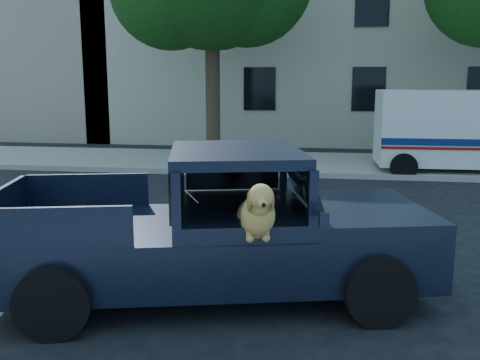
% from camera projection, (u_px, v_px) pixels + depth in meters
% --- Properties ---
extents(ground, '(120.00, 120.00, 0.00)m').
position_uv_depth(ground, '(368.00, 280.00, 6.92)').
color(ground, black).
rests_on(ground, ground).
extents(far_sidewalk, '(60.00, 4.00, 0.15)m').
position_uv_depth(far_sidewalk, '(343.00, 164.00, 15.84)').
color(far_sidewalk, gray).
rests_on(far_sidewalk, ground).
extents(lane_stripes, '(21.60, 0.14, 0.01)m').
position_uv_depth(lane_stripes, '(463.00, 219.00, 9.93)').
color(lane_stripes, silver).
rests_on(lane_stripes, ground).
extents(building_main, '(26.00, 6.00, 9.00)m').
position_uv_depth(building_main, '(415.00, 31.00, 21.67)').
color(building_main, '#BCB69B').
rests_on(building_main, ground).
extents(building_left, '(12.00, 6.00, 8.00)m').
position_uv_depth(building_left, '(7.00, 47.00, 24.43)').
color(building_left, tan).
rests_on(building_left, ground).
extents(pickup_truck, '(5.25, 3.09, 1.77)m').
position_uv_depth(pickup_truck, '(209.00, 248.00, 6.32)').
color(pickup_truck, black).
rests_on(pickup_truck, ground).
extents(mail_truck, '(4.17, 2.16, 2.27)m').
position_uv_depth(mail_truck, '(452.00, 138.00, 14.37)').
color(mail_truck, silver).
rests_on(mail_truck, ground).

